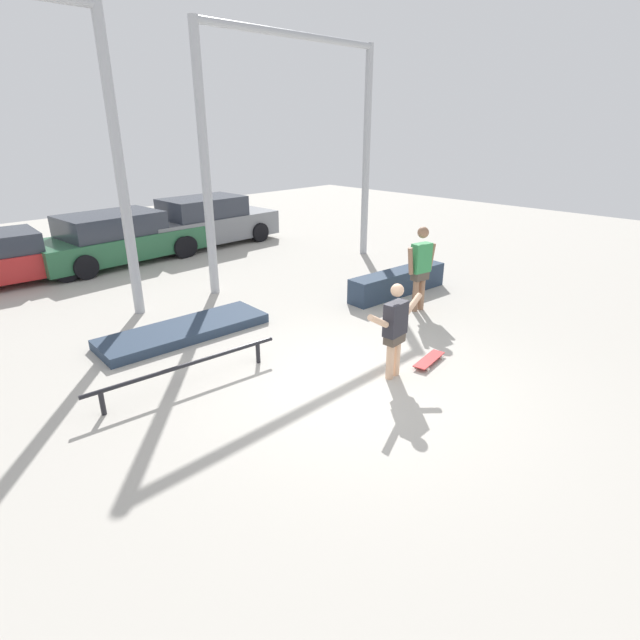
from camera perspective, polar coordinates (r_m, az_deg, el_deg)
The scene contains 10 objects.
ground_plane at distance 7.56m, azimuth 4.45°, elevation -7.24°, with size 36.00×36.00×0.00m, color #B2ADA3.
skateboarder at distance 7.47m, azimuth 8.58°, elevation -0.81°, with size 1.34×0.22×1.49m.
skateboard at distance 8.30m, azimuth 12.36°, elevation -4.44°, with size 0.80×0.33×0.08m.
grind_box at distance 11.45m, azimuth 8.89°, elevation 4.28°, with size 2.66×0.51×0.54m, color #28384C.
manual_pad at distance 9.48m, azimuth -15.22°, elevation -1.18°, with size 3.07×1.01×0.17m, color #28384C.
grind_rail at distance 7.59m, azimuth -14.97°, elevation -5.26°, with size 2.98×0.35×0.38m.
canopy_support_right at distance 12.76m, azimuth -2.69°, elevation 20.55°, with size 5.43×0.20×5.55m.
parked_car_green at distance 14.97m, azimuth -22.17°, elevation 8.58°, with size 4.66×2.21×1.37m.
parked_car_grey at distance 16.36m, azimuth -12.73°, elevation 10.83°, with size 4.45×1.92×1.49m.
bystander at distance 10.31m, azimuth 11.43°, elevation 6.14°, with size 0.76×0.28×1.74m.
Camera 1 is at (-5.07, -4.26, 3.65)m, focal length 28.00 mm.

